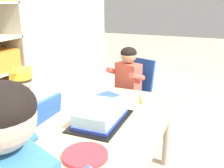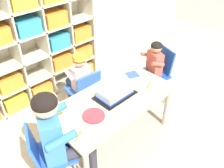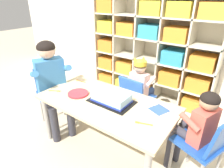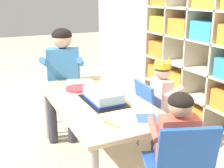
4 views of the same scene
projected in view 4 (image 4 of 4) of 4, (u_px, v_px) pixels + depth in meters
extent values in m
plane|color=beige|center=(98.00, 162.00, 2.40)|extent=(16.00, 16.00, 0.00)
cube|color=beige|center=(221.00, 54.00, 2.93)|extent=(1.84, 0.01, 1.51)
cube|color=beige|center=(157.00, 43.00, 3.64)|extent=(0.02, 0.34, 1.51)
cube|color=beige|center=(175.00, 47.00, 3.33)|extent=(0.02, 0.34, 1.51)
cube|color=beige|center=(196.00, 53.00, 3.02)|extent=(0.02, 0.34, 1.51)
cube|color=beige|center=(223.00, 59.00, 2.70)|extent=(0.02, 0.34, 1.51)
cube|color=beige|center=(202.00, 124.00, 3.08)|extent=(1.84, 0.34, 0.02)
cube|color=beige|center=(205.00, 98.00, 2.99)|extent=(1.84, 0.34, 0.02)
cube|color=beige|center=(207.00, 70.00, 2.90)|extent=(1.84, 0.34, 0.02)
cube|color=beige|center=(210.00, 41.00, 2.82)|extent=(1.84, 0.34, 0.02)
cube|color=beige|center=(214.00, 10.00, 2.73)|extent=(1.84, 0.34, 0.02)
cube|color=orange|center=(162.00, 95.00, 3.67)|extent=(0.28, 0.27, 0.18)
cube|color=yellow|center=(180.00, 104.00, 3.36)|extent=(0.28, 0.27, 0.18)
cube|color=orange|center=(202.00, 116.00, 3.05)|extent=(0.28, 0.27, 0.18)
cube|color=orange|center=(163.00, 72.00, 3.58)|extent=(0.28, 0.27, 0.18)
cube|color=orange|center=(182.00, 80.00, 3.27)|extent=(0.28, 0.27, 0.18)
cube|color=orange|center=(164.00, 49.00, 3.50)|extent=(0.28, 0.27, 0.18)
cube|color=yellow|center=(166.00, 24.00, 3.41)|extent=(0.28, 0.27, 0.18)
cube|color=orange|center=(186.00, 27.00, 3.09)|extent=(0.28, 0.27, 0.18)
cube|color=teal|center=(210.00, 31.00, 2.78)|extent=(0.28, 0.27, 0.18)
cube|color=#D1B789|center=(97.00, 101.00, 2.24)|extent=(1.30, 0.66, 0.03)
cylinder|color=#9E9993|center=(47.00, 113.00, 2.72)|extent=(0.06, 0.06, 0.53)
cylinder|color=#9E9993|center=(100.00, 104.00, 2.94)|extent=(0.06, 0.06, 0.53)
cylinder|color=#9E9993|center=(169.00, 162.00, 1.93)|extent=(0.06, 0.06, 0.53)
cube|color=blue|center=(159.00, 112.00, 2.49)|extent=(0.37, 0.34, 0.03)
cube|color=blue|center=(145.00, 99.00, 2.40)|extent=(0.32, 0.09, 0.27)
cylinder|color=gray|center=(179.00, 137.00, 2.46)|extent=(0.02, 0.02, 0.35)
cylinder|color=gray|center=(163.00, 123.00, 2.71)|extent=(0.02, 0.02, 0.35)
cylinder|color=gray|center=(153.00, 142.00, 2.38)|extent=(0.02, 0.02, 0.35)
cylinder|color=gray|center=(138.00, 128.00, 2.63)|extent=(0.02, 0.02, 0.35)
cube|color=beige|center=(161.00, 95.00, 2.45)|extent=(0.22, 0.13, 0.29)
sphere|color=#DBB293|center=(162.00, 71.00, 2.38)|extent=(0.13, 0.13, 0.13)
ellipsoid|color=#472D19|center=(163.00, 69.00, 2.38)|extent=(0.14, 0.14, 0.10)
cylinder|color=yellow|center=(163.00, 65.00, 2.37)|extent=(0.14, 0.14, 0.05)
cone|color=yellow|center=(169.00, 60.00, 2.38)|extent=(0.04, 0.04, 0.04)
cone|color=yellow|center=(163.00, 62.00, 2.30)|extent=(0.04, 0.04, 0.04)
cone|color=yellow|center=(157.00, 59.00, 2.39)|extent=(0.04, 0.04, 0.04)
cylinder|color=navy|center=(175.00, 109.00, 2.46)|extent=(0.09, 0.22, 0.07)
cylinder|color=navy|center=(167.00, 104.00, 2.57)|extent=(0.09, 0.22, 0.07)
cylinder|color=navy|center=(183.00, 130.00, 2.56)|extent=(0.06, 0.06, 0.37)
cylinder|color=navy|center=(176.00, 124.00, 2.67)|extent=(0.06, 0.06, 0.37)
cylinder|color=beige|center=(174.00, 92.00, 2.33)|extent=(0.06, 0.18, 0.10)
cylinder|color=beige|center=(159.00, 84.00, 2.55)|extent=(0.06, 0.18, 0.10)
cube|color=blue|center=(65.00, 90.00, 2.90)|extent=(0.43, 0.43, 0.03)
cube|color=blue|center=(66.00, 72.00, 3.00)|extent=(0.17, 0.30, 0.28)
cylinder|color=gray|center=(51.00, 115.00, 2.83)|extent=(0.02, 0.02, 0.40)
cylinder|color=gray|center=(78.00, 115.00, 2.84)|extent=(0.02, 0.02, 0.40)
cylinder|color=gray|center=(55.00, 105.00, 3.08)|extent=(0.02, 0.02, 0.40)
cylinder|color=gray|center=(79.00, 105.00, 3.10)|extent=(0.02, 0.02, 0.40)
cube|color=#3D7FBC|center=(64.00, 70.00, 2.83)|extent=(0.26, 0.34, 0.42)
sphere|color=#DBB293|center=(62.00, 38.00, 2.74)|extent=(0.19, 0.19, 0.19)
ellipsoid|color=black|center=(62.00, 35.00, 2.73)|extent=(0.19, 0.19, 0.14)
cylinder|color=#33333D|center=(53.00, 92.00, 2.74)|extent=(0.32, 0.21, 0.10)
cylinder|color=#33333D|center=(72.00, 92.00, 2.75)|extent=(0.32, 0.21, 0.10)
cylinder|color=#33333D|center=(53.00, 122.00, 2.67)|extent=(0.08, 0.08, 0.42)
cylinder|color=#33333D|center=(72.00, 121.00, 2.68)|extent=(0.08, 0.08, 0.42)
cylinder|color=#3D7FBC|center=(44.00, 62.00, 2.74)|extent=(0.25, 0.16, 0.14)
cylinder|color=#3D7FBC|center=(80.00, 62.00, 2.76)|extent=(0.25, 0.16, 0.14)
cube|color=#1E4CA8|center=(176.00, 166.00, 1.61)|extent=(0.41, 0.42, 0.03)
cube|color=#1E4CA8|center=(188.00, 154.00, 1.42)|extent=(0.17, 0.31, 0.31)
cube|color=#D15647|center=(178.00, 142.00, 1.57)|extent=(0.18, 0.24, 0.29)
sphere|color=tan|center=(181.00, 105.00, 1.50)|extent=(0.13, 0.13, 0.13)
ellipsoid|color=black|center=(181.00, 101.00, 1.50)|extent=(0.14, 0.14, 0.10)
cylinder|color=#33333D|center=(181.00, 150.00, 1.71)|extent=(0.22, 0.14, 0.07)
cylinder|color=#33333D|center=(160.00, 151.00, 1.70)|extent=(0.22, 0.14, 0.07)
cylinder|color=#D15647|center=(198.00, 127.00, 1.60)|extent=(0.18, 0.10, 0.10)
cylinder|color=#D15647|center=(154.00, 129.00, 1.58)|extent=(0.18, 0.10, 0.10)
cube|color=black|center=(103.00, 101.00, 2.20)|extent=(0.41, 0.26, 0.01)
cube|color=#9ED1EF|center=(103.00, 95.00, 2.19)|extent=(0.33, 0.20, 0.08)
cube|color=#283DB2|center=(103.00, 99.00, 2.20)|extent=(0.34, 0.21, 0.02)
cylinder|color=#DB333D|center=(78.00, 89.00, 2.47)|extent=(0.21, 0.21, 0.02)
cube|color=#3356B7|center=(147.00, 118.00, 1.90)|extent=(0.18, 0.18, 0.00)
cube|color=orange|center=(114.00, 125.00, 1.80)|extent=(0.10, 0.04, 0.00)
cube|color=orange|center=(106.00, 122.00, 1.84)|extent=(0.04, 0.03, 0.00)
cube|color=orange|center=(96.00, 80.00, 2.73)|extent=(0.10, 0.02, 0.00)
cube|color=orange|center=(92.00, 79.00, 2.79)|extent=(0.04, 0.02, 0.00)
cube|color=orange|center=(58.00, 83.00, 2.66)|extent=(0.08, 0.05, 0.00)
cube|color=orange|center=(63.00, 84.00, 2.63)|extent=(0.04, 0.03, 0.00)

